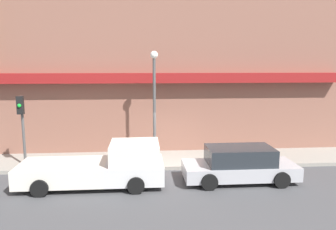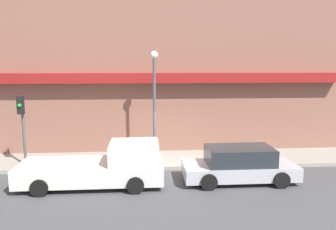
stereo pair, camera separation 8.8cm
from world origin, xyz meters
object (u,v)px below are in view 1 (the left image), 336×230
object	(u,v)px
street_lamp	(154,93)
traffic_light	(22,118)
pickup_truck	(102,167)
parked_car	(239,165)
fire_hydrant	(223,153)

from	to	relation	value
street_lamp	traffic_light	size ratio (longest dim) A/B	1.62
pickup_truck	street_lamp	bearing A→B (deg)	51.65
pickup_truck	parked_car	bearing A→B (deg)	1.02
street_lamp	pickup_truck	bearing A→B (deg)	-129.37
fire_hydrant	street_lamp	world-z (taller)	street_lamp
parked_car	street_lamp	bearing A→B (deg)	142.60
pickup_truck	traffic_light	bearing A→B (deg)	150.45
pickup_truck	fire_hydrant	world-z (taller)	pickup_truck
parked_car	street_lamp	world-z (taller)	street_lamp
fire_hydrant	pickup_truck	bearing A→B (deg)	-155.38
fire_hydrant	traffic_light	xyz separation A→B (m)	(-9.25, -0.29, 1.90)
pickup_truck	parked_car	xyz separation A→B (m)	(5.54, -0.00, -0.05)
pickup_truck	street_lamp	xyz separation A→B (m)	(2.17, 2.65, 2.70)
parked_car	fire_hydrant	size ratio (longest dim) A/B	7.00
fire_hydrant	street_lamp	bearing A→B (deg)	177.66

